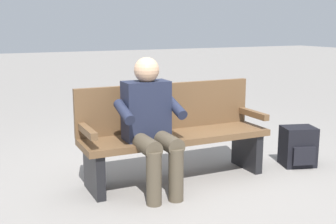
% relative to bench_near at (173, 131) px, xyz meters
% --- Properties ---
extents(ground_plane, '(40.00, 40.00, 0.00)m').
position_rel_bench_near_xyz_m(ground_plane, '(0.00, 0.07, -0.46)').
color(ground_plane, gray).
extents(bench_near, '(1.81, 0.51, 0.90)m').
position_rel_bench_near_xyz_m(bench_near, '(0.00, 0.00, 0.00)').
color(bench_near, brown).
rests_on(bench_near, ground).
extents(person_seated, '(0.58, 0.58, 1.18)m').
position_rel_bench_near_xyz_m(person_seated, '(0.33, 0.23, 0.17)').
color(person_seated, '#1E2338').
rests_on(person_seated, ground).
extents(backpack, '(0.39, 0.37, 0.41)m').
position_rel_bench_near_xyz_m(backpack, '(-1.33, 0.25, -0.26)').
color(backpack, black).
rests_on(backpack, ground).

